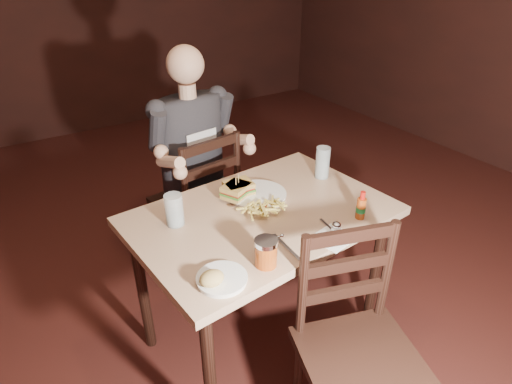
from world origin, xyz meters
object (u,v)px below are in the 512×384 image
main_table (262,229)px  dinner_plate (258,195)px  chair_near (362,362)px  diner (194,132)px  glass_right (323,163)px  glass_left (174,210)px  chair_far (196,202)px  side_plate (222,280)px  hot_sauce (361,205)px  syrup_dispenser (266,253)px

main_table → dinner_plate: (0.06, 0.12, 0.10)m
chair_near → dinner_plate: (0.05, 0.78, 0.31)m
diner → glass_right: 0.71m
dinner_plate → glass_left: glass_left is taller
chair_far → glass_right: size_ratio=5.72×
dinner_plate → side_plate: size_ratio=1.47×
glass_right → hot_sauce: glass_right is taller
chair_far → diner: (0.01, -0.05, 0.46)m
hot_sauce → side_plate: (-0.70, -0.03, -0.06)m
main_table → side_plate: 0.48m
glass_left → glass_right: (0.80, -0.01, 0.01)m
main_table → glass_right: size_ratio=7.31×
chair_far → diner: 0.47m
side_plate → glass_left: bearing=88.7°
glass_right → syrup_dispenser: size_ratio=1.46×
glass_left → side_plate: (-0.01, -0.42, -0.06)m
diner → dinner_plate: size_ratio=3.43×
glass_left → side_plate: 0.43m
glass_right → glass_left: bearing=179.5°
side_plate → main_table: bearing=39.0°
chair_far → glass_right: 0.84m
dinner_plate → syrup_dispenser: syrup_dispenser is taller
chair_near → dinner_plate: size_ratio=3.56×
hot_sauce → side_plate: 0.70m
glass_right → chair_near: bearing=-119.3°
chair_near → side_plate: bearing=154.5°
glass_left → side_plate: bearing=-91.3°
side_plate → chair_far: bearing=70.2°
main_table → glass_right: (0.44, 0.12, 0.17)m
side_plate → hot_sauce: bearing=2.5°
chair_far → hot_sauce: 1.10m
dinner_plate → side_plate: bearing=-135.3°
glass_right → side_plate: bearing=-152.9°
syrup_dispenser → side_plate: syrup_dispenser is taller
diner → chair_far: bearing=90.0°
diner → glass_left: size_ratio=6.39×
main_table → side_plate: side_plate is taller
side_plate → diner: bearing=69.0°
glass_left → glass_right: 0.80m
hot_sauce → syrup_dispenser: bearing=-175.6°
chair_far → syrup_dispenser: size_ratio=8.34×
chair_far → diner: diner is taller
main_table → glass_left: bearing=161.0°
hot_sauce → main_table: bearing=141.2°
chair_far → chair_near: (0.01, -1.37, 0.00)m
glass_right → side_plate: size_ratio=0.91×
chair_near → syrup_dispenser: size_ratio=8.36×
main_table → glass_right: bearing=14.8°
diner → glass_left: bearing=-131.1°
main_table → syrup_dispenser: (-0.19, -0.31, 0.14)m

